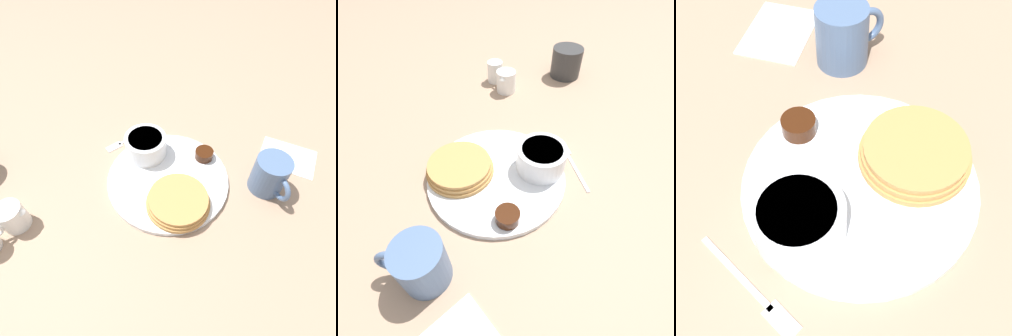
# 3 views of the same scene
# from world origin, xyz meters

# --- Properties ---
(ground_plane) EXTENTS (4.00, 4.00, 0.00)m
(ground_plane) POSITION_xyz_m (0.00, 0.00, 0.00)
(ground_plane) COLOR #9E7F66
(plate) EXTENTS (0.29, 0.29, 0.01)m
(plate) POSITION_xyz_m (0.00, 0.00, 0.01)
(plate) COLOR white
(plate) RESTS_ON ground_plane
(pancake_stack) EXTENTS (0.14, 0.14, 0.03)m
(pancake_stack) POSITION_xyz_m (0.05, -0.06, 0.03)
(pancake_stack) COLOR #B78447
(pancake_stack) RESTS_ON plate
(bowl) EXTENTS (0.10, 0.10, 0.06)m
(bowl) POSITION_xyz_m (-0.08, 0.05, 0.04)
(bowl) COLOR white
(bowl) RESTS_ON plate
(syrup_cup) EXTENTS (0.05, 0.05, 0.02)m
(syrup_cup) POSITION_xyz_m (0.06, 0.09, 0.02)
(syrup_cup) COLOR #38190A
(syrup_cup) RESTS_ON plate
(butter_ramekin) EXTENTS (0.05, 0.05, 0.04)m
(butter_ramekin) POSITION_xyz_m (-0.08, 0.07, 0.03)
(butter_ramekin) COLOR white
(butter_ramekin) RESTS_ON plate
(coffee_mug) EXTENTS (0.09, 0.10, 0.09)m
(coffee_mug) POSITION_xyz_m (0.22, 0.07, 0.05)
(coffee_mug) COLOR slate
(coffee_mug) RESTS_ON ground_plane
(creamer_pitcher_near) EXTENTS (0.08, 0.06, 0.06)m
(creamer_pitcher_near) POSITION_xyz_m (-0.25, -0.23, 0.03)
(creamer_pitcher_near) COLOR white
(creamer_pitcher_near) RESTS_ON ground_plane
(fork) EXTENTS (0.09, 0.14, 0.00)m
(fork) POSITION_xyz_m (-0.16, 0.08, 0.00)
(fork) COLOR silver
(fork) RESTS_ON ground_plane
(napkin) EXTENTS (0.14, 0.11, 0.00)m
(napkin) POSITION_xyz_m (0.26, 0.19, 0.00)
(napkin) COLOR white
(napkin) RESTS_ON ground_plane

